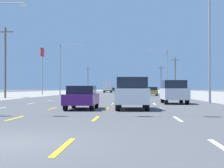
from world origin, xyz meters
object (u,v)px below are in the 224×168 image
suv_far_right_mid (174,92)px  box_truck_inner_left_far (108,87)px  sedan_center_turn_farthest (121,90)px  pole_sign_left_row_2 (42,59)px  sedan_far_right_farther (141,90)px  sedan_center_turn_nearest (82,97)px  streetlight_left_row_1 (62,65)px  hatchback_far_right_midfar (152,91)px  streetlight_right_row_0 (205,32)px  hatchback_inner_left_distant_a (113,90)px  suv_inner_right_near (132,93)px  streetlight_right_row_1 (165,68)px

suv_far_right_mid → box_truck_inner_left_far: bearing=97.6°
sedan_center_turn_farthest → pole_sign_left_row_2: 60.33m
sedan_far_right_farther → sedan_center_turn_nearest: bearing=-93.9°
streetlight_left_row_1 → hatchback_far_right_midfar: bearing=-14.4°
streetlight_right_row_0 → streetlight_left_row_1: bearing=117.8°
hatchback_far_right_midfar → hatchback_inner_left_distant_a: (-10.46, 71.64, 0.00)m
sedan_center_turn_farthest → suv_inner_right_near: bearing=-88.2°
sedan_center_turn_farthest → hatchback_inner_left_distant_a: 3.50m
sedan_center_turn_farthest → pole_sign_left_row_2: bearing=-104.9°
sedan_far_right_farther → hatchback_inner_left_distant_a: hatchback_inner_left_distant_a is taller
sedan_far_right_farther → streetlight_right_row_0: bearing=-88.0°
suv_far_right_mid → streetlight_right_row_0: size_ratio=0.45×
sedan_center_turn_nearest → suv_far_right_mid: size_ratio=0.92×
sedan_far_right_farther → streetlight_right_row_1: 48.76m
suv_inner_right_near → box_truck_inner_left_far: box_truck_inner_left_far is taller
sedan_center_turn_nearest → streetlight_left_row_1: 47.51m
suv_inner_right_near → streetlight_right_row_1: streetlight_right_row_1 is taller
sedan_center_turn_nearest → hatchback_inner_left_distant_a: 113.56m
sedan_center_turn_nearest → sedan_center_turn_farthest: bearing=90.2°
streetlight_right_row_1 → box_truck_inner_left_far: bearing=107.7°
streetlight_right_row_0 → suv_inner_right_near: bearing=-124.5°
suv_far_right_mid → sedan_far_right_farther: 86.11m
box_truck_inner_left_far → sedan_center_turn_farthest: 24.24m
suv_inner_right_near → pole_sign_left_row_2: size_ratio=0.49×
suv_inner_right_near → streetlight_left_row_1: streetlight_left_row_1 is taller
suv_far_right_mid → streetlight_left_row_1: 41.42m
pole_sign_left_row_2 → streetlight_left_row_1: pole_sign_left_row_2 is taller
hatchback_far_right_midfar → pole_sign_left_row_2: 26.67m
sedan_far_right_farther → streetlight_left_row_1: bearing=-108.8°
box_truck_inner_left_far → pole_sign_left_row_2: size_ratio=0.73×
suv_inner_right_near → box_truck_inner_left_far: size_ratio=0.68×
sedan_center_turn_nearest → pole_sign_left_row_2: 56.79m
sedan_far_right_farther → sedan_center_turn_farthest: same height
hatchback_far_right_midfar → sedan_center_turn_farthest: hatchback_far_right_midfar is taller
sedan_center_turn_nearest → streetlight_left_row_1: (-9.93, 46.19, 4.99)m
hatchback_inner_left_distant_a → streetlight_right_row_0: (13.02, -104.11, 5.42)m
sedan_far_right_farther → streetlight_right_row_0: size_ratio=0.42×
suv_inner_right_near → hatchback_far_right_midfar: 41.94m
hatchback_inner_left_distant_a → streetlight_right_row_1: 68.70m
box_truck_inner_left_far → suv_far_right_mid: bearing=-82.4°
box_truck_inner_left_far → sedan_far_right_farther: (10.35, 6.56, -1.08)m
suv_far_right_mid → sedan_far_right_farther: suv_far_right_mid is taller
suv_inner_right_near → streetlight_right_row_0: size_ratio=0.45×
sedan_center_turn_farthest → streetlight_left_row_1: (-9.61, -65.87, 4.99)m
hatchback_far_right_midfar → streetlight_right_row_0: streetlight_right_row_0 is taller
suv_inner_right_near → hatchback_inner_left_distant_a: 113.60m
streetlight_right_row_1 → streetlight_right_row_0: bearing=-90.1°
suv_far_right_mid → hatchback_far_right_midfar: size_ratio=1.26×
sedan_far_right_farther → pole_sign_left_row_2: pole_sign_left_row_2 is taller
hatchback_inner_left_distant_a → sedan_center_turn_farthest: bearing=-24.3°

